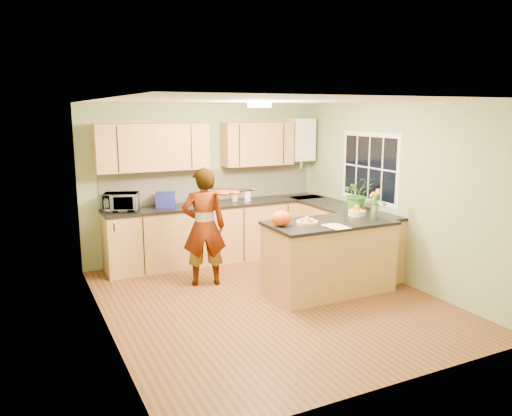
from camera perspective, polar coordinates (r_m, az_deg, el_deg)
name	(u,v)px	position (r m, az deg, el deg)	size (l,w,h in m)	color
floor	(270,301)	(6.49, 1.57, -10.52)	(4.50, 4.50, 0.00)	#573318
ceiling	(271,101)	(6.04, 1.70, 12.13)	(4.00, 4.50, 0.02)	silver
wall_back	(206,182)	(8.17, -5.73, 3.00)	(4.00, 0.02, 2.50)	#8FA072
wall_front	(396,249)	(4.33, 15.66, -4.57)	(4.00, 0.02, 2.50)	#8FA072
wall_left	(103,220)	(5.52, -17.08, -1.32)	(0.02, 4.50, 2.50)	#8FA072
wall_right	(396,193)	(7.28, 15.72, 1.65)	(0.02, 4.50, 2.50)	#8FA072
back_counter	(219,232)	(8.08, -4.22, -2.70)	(3.64, 0.62, 0.94)	tan
right_counter	(341,236)	(7.90, 9.69, -3.15)	(0.62, 2.24, 0.94)	tan
splashback	(212,185)	(8.20, -5.04, 2.69)	(3.60, 0.02, 0.52)	beige
upper_cabinets	(199,146)	(7.89, -6.59, 7.08)	(3.20, 0.34, 0.70)	tan
boiler	(301,140)	(8.71, 5.20, 7.78)	(0.40, 0.30, 0.86)	white
window_right	(369,168)	(7.69, 12.82, 4.53)	(0.01, 1.30, 1.05)	white
light_switch	(115,227)	(4.93, -15.81, -2.09)	(0.02, 0.09, 0.09)	white
ceiling_lamp	(259,105)	(6.30, 0.40, 11.73)	(0.30, 0.30, 0.07)	#FFEABF
peninsula_island	(329,256)	(6.74, 8.32, -5.50)	(1.67, 0.86, 0.96)	tan
fruit_dish	(307,221)	(6.42, 5.87, -1.49)	(0.27, 0.27, 0.10)	beige
orange_bowl	(357,211)	(7.04, 11.45, -0.37)	(0.24, 0.24, 0.14)	beige
flower_vase	(376,198)	(6.78, 13.56, 1.11)	(0.24, 0.24, 0.44)	silver
orange_bag	(281,218)	(6.28, 2.93, -1.18)	(0.26, 0.22, 0.20)	#EA4713
papers	(337,226)	(6.32, 9.23, -2.09)	(0.23, 0.31, 0.01)	white
violinist	(204,227)	(6.88, -5.96, -2.16)	(0.60, 0.39, 1.64)	#E6AD8D
violin	(223,193)	(6.66, -3.78, 1.75)	(0.57, 0.23, 0.11)	#500D05
microwave	(121,202)	(7.57, -15.14, 0.67)	(0.48, 0.33, 0.27)	white
blue_box	(165,200)	(7.73, -10.31, 0.94)	(0.28, 0.21, 0.23)	navy
kettle	(210,195)	(7.89, -5.30, 1.44)	(0.18, 0.18, 0.34)	silver
jar_cream	(235,196)	(8.13, -2.46, 1.35)	(0.10, 0.10, 0.16)	beige
jar_white	(248,196)	(8.12, -0.98, 1.38)	(0.11, 0.11, 0.16)	white
potted_plant	(357,194)	(7.47, 11.48, 1.60)	(0.45, 0.39, 0.50)	#387B29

